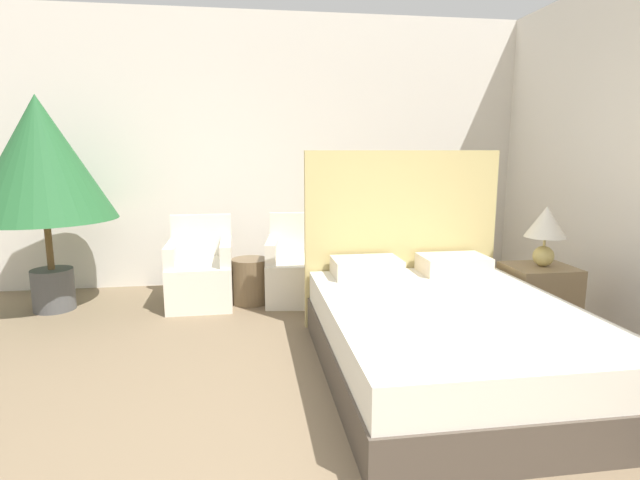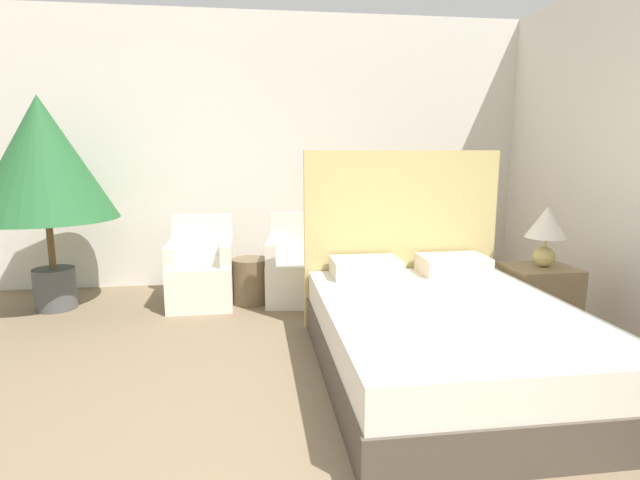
# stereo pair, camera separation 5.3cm
# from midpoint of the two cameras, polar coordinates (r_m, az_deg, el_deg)

# --- Properties ---
(wall_back) EXTENTS (10.00, 0.06, 2.90)m
(wall_back) POSITION_cam_midpoint_polar(r_m,az_deg,el_deg) (5.56, -5.38, 10.01)
(wall_back) COLOR silver
(wall_back) RESTS_ON ground_plane
(bed) EXTENTS (1.64, 2.15, 1.47)m
(bed) POSITION_cam_midpoint_polar(r_m,az_deg,el_deg) (3.49, 14.17, -9.86)
(bed) COLOR #4C4238
(bed) RESTS_ON ground_plane
(armchair_near_window_left) EXTENTS (0.60, 0.72, 0.83)m
(armchair_near_window_left) POSITION_cam_midpoint_polar(r_m,az_deg,el_deg) (4.96, -13.09, -4.01)
(armchair_near_window_left) COLOR silver
(armchair_near_window_left) RESTS_ON ground_plane
(armchair_near_window_right) EXTENTS (0.68, 0.78, 0.83)m
(armchair_near_window_right) POSITION_cam_midpoint_polar(r_m,az_deg,el_deg) (4.96, -2.16, -3.74)
(armchair_near_window_right) COLOR silver
(armchair_near_window_right) RESTS_ON ground_plane
(potted_palm) EXTENTS (1.24, 1.24, 1.95)m
(potted_palm) POSITION_cam_midpoint_polar(r_m,az_deg,el_deg) (5.13, -28.86, 7.80)
(potted_palm) COLOR #4C4C4C
(potted_palm) RESTS_ON ground_plane
(nightstand) EXTENTS (0.53, 0.47, 0.52)m
(nightstand) POSITION_cam_midpoint_polar(r_m,az_deg,el_deg) (4.59, 23.99, -5.95)
(nightstand) COLOR #937A56
(nightstand) RESTS_ON ground_plane
(table_lamp) EXTENTS (0.33, 0.33, 0.50)m
(table_lamp) POSITION_cam_midpoint_polar(r_m,az_deg,el_deg) (4.48, 24.75, 1.33)
(table_lamp) COLOR tan
(table_lamp) RESTS_ON nightstand
(side_table) EXTENTS (0.36, 0.36, 0.44)m
(side_table) POSITION_cam_midpoint_polar(r_m,az_deg,el_deg) (4.90, -7.62, -4.63)
(side_table) COLOR brown
(side_table) RESTS_ON ground_plane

